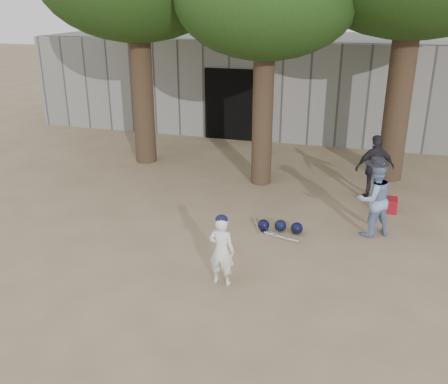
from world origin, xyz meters
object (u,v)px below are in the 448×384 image
(spectator_blue, at_px, (374,199))
(red_bag, at_px, (386,205))
(spectator_dark, at_px, (375,168))
(boy_player, at_px, (222,251))

(spectator_blue, height_order, red_bag, spectator_blue)
(spectator_blue, height_order, spectator_dark, spectator_dark)
(spectator_dark, xyz_separation_m, red_bag, (0.30, -0.60, -0.59))
(spectator_blue, xyz_separation_m, red_bag, (0.31, 1.23, -0.57))
(boy_player, relative_size, red_bag, 2.71)
(boy_player, xyz_separation_m, red_bag, (2.53, 3.69, -0.42))
(spectator_dark, bearing_deg, boy_player, 41.00)
(spectator_blue, relative_size, red_bag, 3.45)
(boy_player, distance_m, spectator_blue, 3.32)
(spectator_blue, bearing_deg, red_bag, -137.67)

